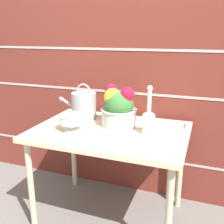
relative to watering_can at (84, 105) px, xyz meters
name	(u,v)px	position (x,y,z in m)	size (l,w,h in m)	color
ground_plane	(110,216)	(0.29, -0.17, -0.85)	(12.00, 12.00, 0.00)	slate
brick_wall	(130,71)	(0.29, 0.31, 0.25)	(3.60, 0.08, 2.20)	maroon
patio_table	(110,139)	(0.29, -0.17, -0.19)	(1.10, 0.76, 0.74)	beige
watering_can	(84,105)	(0.00, 0.00, 0.00)	(0.34, 0.20, 0.29)	#9EA3A8
crystal_pedestal_bowl	(71,120)	(0.04, -0.29, -0.03)	(0.17, 0.17, 0.12)	silver
flower_planter	(118,108)	(0.32, -0.07, 0.03)	(0.27, 0.27, 0.31)	#ADADB2
glass_decanter	(149,119)	(0.57, -0.16, 0.00)	(0.09, 0.09, 0.34)	silver
wire_tray	(170,128)	(0.70, -0.02, -0.10)	(0.23, 0.17, 0.04)	#B7B7BC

